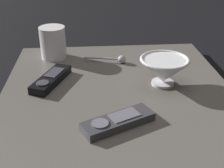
% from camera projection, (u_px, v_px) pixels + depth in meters
% --- Properties ---
extents(ground_plane, '(6.00, 6.00, 0.00)m').
position_uv_depth(ground_plane, '(117.00, 99.00, 0.82)').
color(ground_plane, black).
extents(table, '(0.63, 0.60, 0.03)m').
position_uv_depth(table, '(117.00, 93.00, 0.81)').
color(table, '#5B5651').
rests_on(table, ground).
extents(cereal_bowl, '(0.13, 0.13, 0.08)m').
position_uv_depth(cereal_bowl, '(164.00, 70.00, 0.80)').
color(cereal_bowl, silver).
rests_on(cereal_bowl, table).
extents(coffee_mug, '(0.08, 0.08, 0.10)m').
position_uv_depth(coffee_mug, '(53.00, 43.00, 0.96)').
color(coffee_mug, white).
rests_on(coffee_mug, table).
extents(teaspoon, '(0.04, 0.13, 0.02)m').
position_uv_depth(teaspoon, '(118.00, 59.00, 0.94)').
color(teaspoon, '#A3A5B2').
rests_on(teaspoon, table).
extents(tv_remote_near, '(0.16, 0.10, 0.02)m').
position_uv_depth(tv_remote_near, '(51.00, 79.00, 0.82)').
color(tv_remote_near, black).
rests_on(tv_remote_near, table).
extents(tv_remote_far, '(0.12, 0.17, 0.02)m').
position_uv_depth(tv_remote_far, '(118.00, 121.00, 0.65)').
color(tv_remote_far, '#38383D').
rests_on(tv_remote_far, table).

